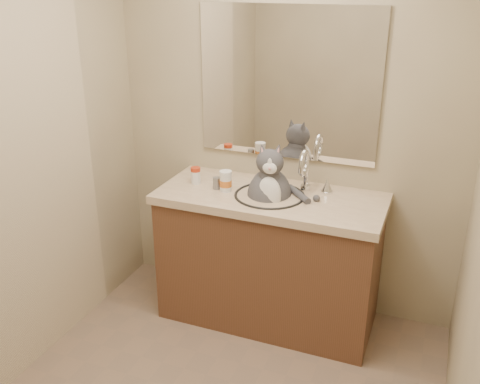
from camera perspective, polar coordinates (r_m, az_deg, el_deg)
name	(u,v)px	position (r m, az deg, el deg)	size (l,w,h in m)	color
room	(198,200)	(2.19, -4.55, -0.82)	(2.22, 2.52, 2.42)	#826C5A
vanity	(269,255)	(3.32, 3.14, -6.74)	(1.34, 0.59, 1.12)	brown
mirror	(287,84)	(3.22, 5.08, 11.39)	(1.10, 0.02, 0.90)	white
shower_curtain	(19,193)	(2.91, -22.52, -0.12)	(0.02, 1.30, 1.93)	beige
cat	(270,193)	(3.14, 3.18, -0.10)	(0.44, 0.35, 0.52)	#434348
pill_bottle_redcap	(196,175)	(3.30, -4.75, 1.78)	(0.07, 0.07, 0.10)	white
pill_bottle_orange	(226,181)	(3.17, -1.54, 1.13)	(0.08, 0.08, 0.13)	white
grey_canister	(217,183)	(3.21, -2.50, 0.95)	(0.06, 0.06, 0.07)	slate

